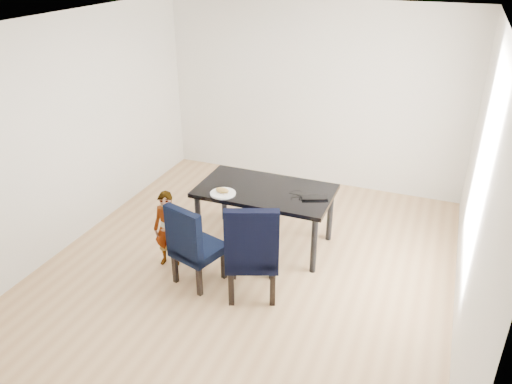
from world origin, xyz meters
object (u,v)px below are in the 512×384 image
at_px(child, 168,230).
at_px(plate, 223,193).
at_px(dining_table, 265,216).
at_px(chair_left, 198,243).
at_px(chair_right, 252,247).
at_px(laptop, 314,196).

xyz_separation_m(child, plate, (0.45, 0.53, 0.29)).
xyz_separation_m(dining_table, chair_left, (-0.40, -0.98, 0.11)).
bearing_deg(dining_table, chair_right, -77.47).
relative_size(dining_table, plate, 5.35).
distance_m(chair_left, plate, 0.73).
bearing_deg(plate, chair_left, -89.14).
height_order(plate, laptop, laptop).
height_order(dining_table, plate, plate).
bearing_deg(plate, dining_table, 36.39).
distance_m(dining_table, plate, 0.64).
height_order(chair_right, plate, chair_right).
distance_m(chair_left, laptop, 1.44).
height_order(dining_table, chair_left, chair_left).
bearing_deg(laptop, chair_right, 46.01).
height_order(chair_right, child, chair_right).
xyz_separation_m(dining_table, plate, (-0.41, -0.30, 0.38)).
xyz_separation_m(chair_right, laptop, (0.39, 0.97, 0.21)).
height_order(chair_left, laptop, chair_left).
distance_m(chair_left, chair_right, 0.62).
height_order(chair_left, plate, chair_left).
bearing_deg(laptop, chair_left, 22.61).
xyz_separation_m(chair_right, child, (-1.08, 0.12, -0.09)).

